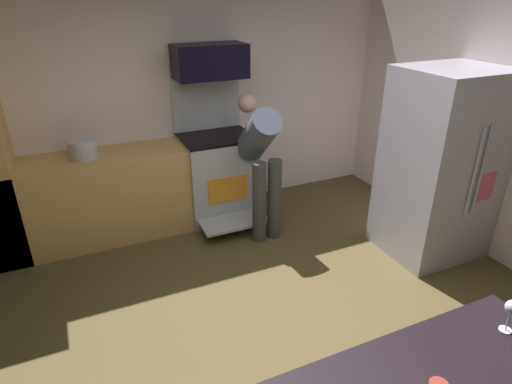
{
  "coord_description": "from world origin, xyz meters",
  "views": [
    {
      "loc": [
        -1.06,
        -2.25,
        2.38
      ],
      "look_at": [
        0.08,
        0.3,
        1.05
      ],
      "focal_mm": 30.05,
      "sensor_mm": 36.0,
      "label": 1
    }
  ],
  "objects_px": {
    "person_cook": "(260,156)",
    "stock_pot": "(83,149)",
    "wine_glass_near": "(512,309)",
    "oven_range": "(217,173)",
    "refrigerator": "(440,165)",
    "microwave": "(210,61)"
  },
  "relations": [
    {
      "from": "wine_glass_near",
      "to": "microwave",
      "type": "bearing_deg",
      "value": 95.26
    },
    {
      "from": "oven_range",
      "to": "wine_glass_near",
      "type": "relative_size",
      "value": 8.75
    },
    {
      "from": "person_cook",
      "to": "stock_pot",
      "type": "distance_m",
      "value": 1.72
    },
    {
      "from": "microwave",
      "to": "refrigerator",
      "type": "relative_size",
      "value": 0.42
    },
    {
      "from": "refrigerator",
      "to": "wine_glass_near",
      "type": "xyz_separation_m",
      "value": [
        -1.36,
        -1.74,
        0.14
      ]
    },
    {
      "from": "person_cook",
      "to": "wine_glass_near",
      "type": "height_order",
      "value": "person_cook"
    },
    {
      "from": "refrigerator",
      "to": "microwave",
      "type": "bearing_deg",
      "value": 135.69
    },
    {
      "from": "person_cook",
      "to": "stock_pot",
      "type": "xyz_separation_m",
      "value": [
        -1.62,
        0.57,
        0.13
      ]
    },
    {
      "from": "refrigerator",
      "to": "wine_glass_near",
      "type": "bearing_deg",
      "value": -128.04
    },
    {
      "from": "microwave",
      "to": "person_cook",
      "type": "distance_m",
      "value": 1.1
    },
    {
      "from": "person_cook",
      "to": "wine_glass_near",
      "type": "distance_m",
      "value": 2.73
    },
    {
      "from": "refrigerator",
      "to": "person_cook",
      "type": "bearing_deg",
      "value": 144.96
    },
    {
      "from": "oven_range",
      "to": "microwave",
      "type": "xyz_separation_m",
      "value": [
        0.0,
        0.09,
        1.2
      ]
    },
    {
      "from": "microwave",
      "to": "stock_pot",
      "type": "relative_size",
      "value": 2.77
    },
    {
      "from": "stock_pot",
      "to": "microwave",
      "type": "bearing_deg",
      "value": 3.41
    },
    {
      "from": "refrigerator",
      "to": "oven_range",
      "type": "bearing_deg",
      "value": 137.36
    },
    {
      "from": "oven_range",
      "to": "person_cook",
      "type": "bearing_deg",
      "value": -63.96
    },
    {
      "from": "refrigerator",
      "to": "wine_glass_near",
      "type": "relative_size",
      "value": 10.12
    },
    {
      "from": "person_cook",
      "to": "microwave",
      "type": "bearing_deg",
      "value": 112.74
    },
    {
      "from": "oven_range",
      "to": "stock_pot",
      "type": "height_order",
      "value": "oven_range"
    },
    {
      "from": "wine_glass_near",
      "to": "stock_pot",
      "type": "xyz_separation_m",
      "value": [
        -1.65,
        3.29,
        -0.04
      ]
    },
    {
      "from": "oven_range",
      "to": "person_cook",
      "type": "height_order",
      "value": "oven_range"
    }
  ]
}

